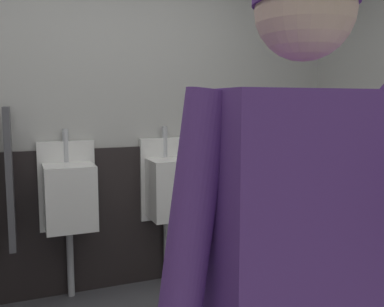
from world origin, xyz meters
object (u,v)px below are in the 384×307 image
(person, at_px, (299,286))
(soap_dispenser, at_px, (225,122))
(urinal_right, at_px, (170,187))
(urinal_middle, at_px, (69,196))

(person, bearing_deg, soap_dispenser, 67.04)
(urinal_right, bearing_deg, urinal_middle, 180.00)
(urinal_right, distance_m, person, 2.33)
(urinal_middle, relative_size, urinal_right, 1.00)
(person, xyz_separation_m, soap_dispenser, (1.01, 2.39, 0.25))
(urinal_middle, bearing_deg, person, -83.39)
(urinal_right, xyz_separation_m, person, (-0.49, -2.27, 0.24))
(person, relative_size, soap_dispenser, 9.60)
(urinal_middle, xyz_separation_m, person, (0.26, -2.27, 0.24))
(urinal_right, relative_size, soap_dispenser, 6.89)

